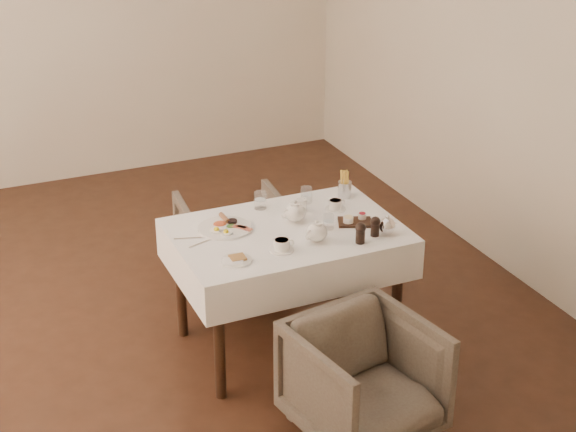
{
  "coord_description": "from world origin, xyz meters",
  "views": [
    {
      "loc": [
        -1.32,
        -4.72,
        2.92
      ],
      "look_at": [
        0.51,
        -0.59,
        0.82
      ],
      "focal_mm": 55.0,
      "sensor_mm": 36.0,
      "label": 1
    }
  ],
  "objects_px": {
    "breakfast_plate": "(225,227)",
    "teapot_centre": "(295,211)",
    "armchair_far": "(235,244)",
    "armchair_near": "(364,380)",
    "table": "(287,248)"
  },
  "relations": [
    {
      "from": "armchair_near",
      "to": "teapot_centre",
      "type": "xyz_separation_m",
      "value": [
        0.05,
        0.97,
        0.52
      ]
    },
    {
      "from": "table",
      "to": "teapot_centre",
      "type": "distance_m",
      "value": 0.22
    },
    {
      "from": "armchair_near",
      "to": "breakfast_plate",
      "type": "distance_m",
      "value": 1.2
    },
    {
      "from": "armchair_far",
      "to": "table",
      "type": "bearing_deg",
      "value": 96.95
    },
    {
      "from": "table",
      "to": "armchair_far",
      "type": "bearing_deg",
      "value": 92.32
    },
    {
      "from": "armchair_far",
      "to": "breakfast_plate",
      "type": "relative_size",
      "value": 2.26
    },
    {
      "from": "breakfast_plate",
      "to": "teapot_centre",
      "type": "height_order",
      "value": "teapot_centre"
    },
    {
      "from": "armchair_near",
      "to": "breakfast_plate",
      "type": "bearing_deg",
      "value": 98.31
    },
    {
      "from": "armchair_near",
      "to": "breakfast_plate",
      "type": "xyz_separation_m",
      "value": [
        -0.35,
        1.05,
        0.46
      ]
    },
    {
      "from": "armchair_near",
      "to": "breakfast_plate",
      "type": "height_order",
      "value": "breakfast_plate"
    },
    {
      "from": "table",
      "to": "teapot_centre",
      "type": "height_order",
      "value": "teapot_centre"
    },
    {
      "from": "table",
      "to": "armchair_near",
      "type": "distance_m",
      "value": 0.96
    },
    {
      "from": "armchair_far",
      "to": "teapot_centre",
      "type": "xyz_separation_m",
      "value": [
        0.12,
        -0.7,
        0.51
      ]
    },
    {
      "from": "breakfast_plate",
      "to": "teapot_centre",
      "type": "relative_size",
      "value": 1.8
    },
    {
      "from": "armchair_far",
      "to": "teapot_centre",
      "type": "bearing_deg",
      "value": 104.11
    }
  ]
}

